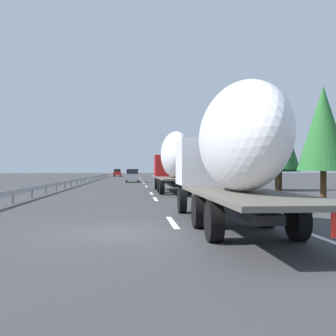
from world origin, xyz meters
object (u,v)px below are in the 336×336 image
(car_red_compact, at_px, (117,173))
(road_sign, at_px, (181,166))
(truck_lead, at_px, (174,159))
(car_silver_hatch, at_px, (132,176))
(truck_trailing, at_px, (231,150))

(car_red_compact, relative_size, road_sign, 1.42)
(truck_lead, xyz_separation_m, car_silver_hatch, (25.08, 3.31, -1.67))
(truck_lead, distance_m, car_silver_hatch, 25.35)
(car_red_compact, bearing_deg, road_sign, -167.43)
(truck_trailing, relative_size, car_red_compact, 2.75)
(truck_trailing, height_order, road_sign, truck_trailing)
(car_silver_hatch, bearing_deg, truck_lead, -172.49)
(truck_trailing, bearing_deg, car_silver_hatch, 4.35)
(truck_lead, xyz_separation_m, road_sign, (21.17, -3.10, -0.42))
(truck_lead, distance_m, road_sign, 21.40)
(truck_trailing, bearing_deg, car_red_compact, 4.72)
(car_red_compact, distance_m, road_sign, 46.57)
(truck_lead, distance_m, car_red_compact, 67.00)
(truck_lead, relative_size, car_red_compact, 2.84)
(truck_trailing, distance_m, road_sign, 39.73)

